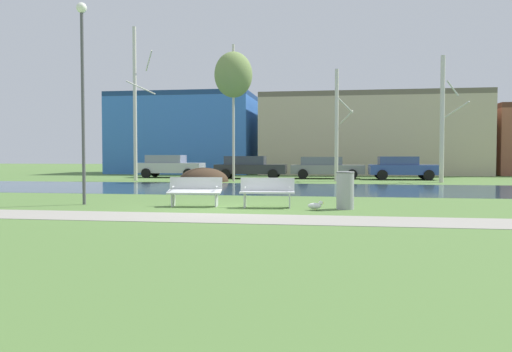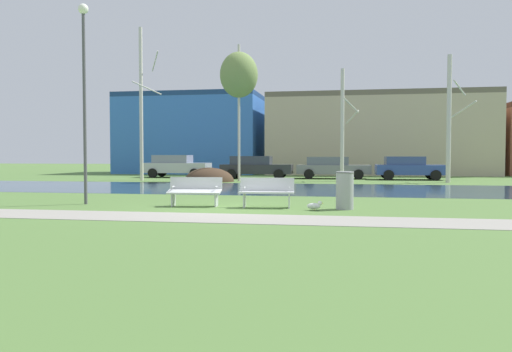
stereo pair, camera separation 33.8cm
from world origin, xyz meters
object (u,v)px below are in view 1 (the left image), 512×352
object	(u,v)px
parked_sedan_second_dark	(249,167)
parked_hatch_third_grey	(326,167)
trash_bin	(345,190)
streetlamp	(82,73)
bench_right	(267,192)
parked_wagon_fourth_blue	(402,167)
parked_van_nearest_silver	(170,166)
seagull	(315,206)
bench_left	(195,191)

from	to	relation	value
parked_sedan_second_dark	parked_hatch_third_grey	bearing A→B (deg)	7.35
trash_bin	streetlamp	xyz separation A→B (m)	(-8.02, 0.13, 3.51)
bench_right	parked_wagon_fourth_blue	bearing A→B (deg)	71.43
bench_right	parked_hatch_third_grey	bearing A→B (deg)	85.86
parked_van_nearest_silver	parked_sedan_second_dark	world-z (taller)	parked_van_nearest_silver
parked_wagon_fourth_blue	seagull	bearing A→B (deg)	-104.07
seagull	streetlamp	bearing A→B (deg)	175.59
streetlamp	parked_sedan_second_dark	bearing A→B (deg)	83.25
bench_right	parked_hatch_third_grey	distance (m)	18.94
parked_wagon_fourth_blue	trash_bin	bearing A→B (deg)	-101.93
bench_left	trash_bin	xyz separation A→B (m)	(4.44, -0.09, 0.08)
bench_left	seagull	world-z (taller)	bench_left
bench_right	seagull	world-z (taller)	bench_right
bench_left	parked_sedan_second_dark	bearing A→B (deg)	94.45
bench_right	streetlamp	distance (m)	6.79
trash_bin	streetlamp	bearing A→B (deg)	179.08
streetlamp	parked_hatch_third_grey	distance (m)	20.43
parked_sedan_second_dark	parked_van_nearest_silver	bearing A→B (deg)	172.73
parked_sedan_second_dark	bench_left	bearing A→B (deg)	-85.55
streetlamp	parked_sedan_second_dark	world-z (taller)	streetlamp
bench_left	streetlamp	distance (m)	5.07
bench_left	trash_bin	bearing A→B (deg)	-1.20
bench_left	parked_wagon_fourth_blue	world-z (taller)	parked_wagon_fourth_blue
trash_bin	parked_sedan_second_dark	bearing A→B (deg)	107.73
trash_bin	parked_hatch_third_grey	bearing A→B (deg)	92.68
parked_van_nearest_silver	parked_hatch_third_grey	world-z (taller)	parked_van_nearest_silver
parked_van_nearest_silver	parked_sedan_second_dark	bearing A→B (deg)	-7.27
trash_bin	seagull	distance (m)	1.02
seagull	parked_sedan_second_dark	xyz separation A→B (m)	(-5.04, 18.76, 0.65)
bench_right	seagull	xyz separation A→B (m)	(1.43, -0.52, -0.34)
bench_left	streetlamp	world-z (taller)	streetlamp
seagull	streetlamp	size ratio (longest dim) A/B	0.07
bench_left	parked_van_nearest_silver	world-z (taller)	parked_van_nearest_silver
seagull	parked_hatch_third_grey	xyz separation A→B (m)	(-0.06, 19.41, 0.62)
bench_left	seagull	size ratio (longest dim) A/B	3.59
seagull	parked_wagon_fourth_blue	world-z (taller)	parked_wagon_fourth_blue
bench_left	seagull	xyz separation A→B (m)	(3.62, -0.52, -0.34)
bench_left	parked_van_nearest_silver	size ratio (longest dim) A/B	0.37
parked_sedan_second_dark	parked_hatch_third_grey	xyz separation A→B (m)	(4.98, 0.64, -0.02)
parked_van_nearest_silver	bench_left	bearing A→B (deg)	-69.41
bench_left	parked_hatch_third_grey	size ratio (longest dim) A/B	0.34
trash_bin	parked_wagon_fourth_blue	size ratio (longest dim) A/B	0.25
parked_sedan_second_dark	parked_wagon_fourth_blue	world-z (taller)	parked_sedan_second_dark
bench_right	streetlamp	world-z (taller)	streetlamp
bench_right	parked_wagon_fourth_blue	distance (m)	19.25
trash_bin	parked_sedan_second_dark	world-z (taller)	parked_sedan_second_dark
parked_van_nearest_silver	parked_wagon_fourth_blue	world-z (taller)	parked_van_nearest_silver
bench_left	parked_wagon_fourth_blue	distance (m)	20.06
streetlamp	parked_sedan_second_dark	xyz separation A→B (m)	(2.16, 18.21, -3.28)
parked_van_nearest_silver	bench_right	bearing A→B (deg)	-63.85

